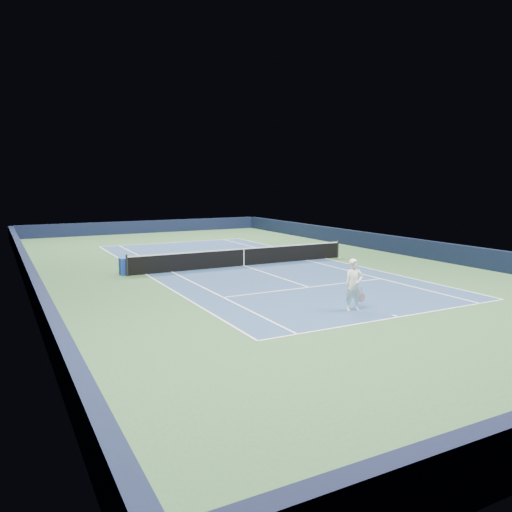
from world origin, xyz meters
name	(u,v)px	position (x,y,z in m)	size (l,w,h in m)	color
ground	(244,266)	(0.00, 0.00, 0.00)	(40.00, 40.00, 0.00)	#2E542E
wall_far	(145,227)	(0.00, 19.82, 0.55)	(22.00, 0.35, 1.10)	black
wall_right	(393,244)	(10.82, 0.00, 0.55)	(0.35, 40.00, 1.10)	black
wall_left	(28,273)	(-10.82, 0.00, 0.55)	(0.35, 40.00, 1.10)	#101832
court_surface	(244,266)	(0.00, 0.00, 0.00)	(10.97, 23.77, 0.01)	navy
baseline_far	(174,242)	(0.00, 11.88, 0.01)	(10.97, 0.08, 0.00)	white
baseline_near	(399,317)	(0.00, -11.88, 0.01)	(10.97, 0.08, 0.00)	white
sideline_doubles_right	(325,258)	(5.49, 0.00, 0.01)	(0.08, 23.77, 0.00)	white
sideline_doubles_left	(146,274)	(-5.49, 0.00, 0.01)	(0.08, 23.77, 0.00)	white
sideline_singles_right	(306,260)	(4.12, 0.00, 0.01)	(0.08, 23.77, 0.00)	white
sideline_singles_left	(172,272)	(-4.12, 0.00, 0.01)	(0.08, 23.77, 0.00)	white
service_line_far	(201,251)	(0.00, 6.40, 0.01)	(8.23, 0.08, 0.00)	white
service_line_near	(309,287)	(0.00, -6.40, 0.01)	(8.23, 0.08, 0.00)	white
center_service_line	(244,266)	(0.00, 0.00, 0.01)	(0.08, 12.80, 0.00)	white
center_mark_far	(175,243)	(0.00, 11.73, 0.01)	(0.08, 0.30, 0.00)	white
center_mark_near	(396,316)	(0.00, -11.73, 0.01)	(0.08, 0.30, 0.00)	white
tennis_net	(244,257)	(0.00, 0.00, 0.50)	(12.90, 0.10, 1.07)	black
sponsor_cube	(125,266)	(-6.40, 0.42, 0.42)	(0.56, 0.47, 0.83)	#1B3AA6
tennis_player	(354,285)	(-0.81, -10.44, 0.94)	(0.87, 1.33, 1.87)	white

